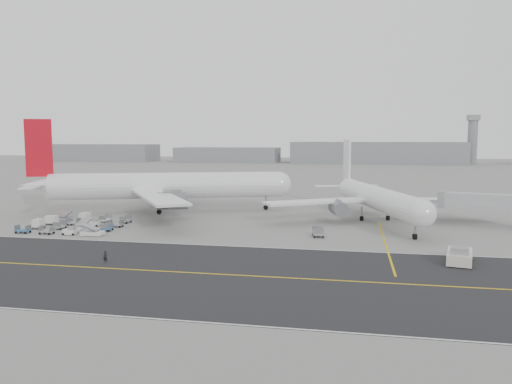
% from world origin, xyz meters
% --- Properties ---
extents(ground, '(700.00, 700.00, 0.00)m').
position_xyz_m(ground, '(0.00, 0.00, 0.00)').
color(ground, gray).
rests_on(ground, ground).
extents(taxiway, '(220.00, 59.00, 0.03)m').
position_xyz_m(taxiway, '(5.02, -17.98, 0.01)').
color(taxiway, '#262528').
rests_on(taxiway, ground).
extents(horizon_buildings, '(520.00, 28.00, 28.00)m').
position_xyz_m(horizon_buildings, '(30.00, 260.00, 0.00)').
color(horizon_buildings, gray).
rests_on(horizon_buildings, ground).
extents(control_tower, '(7.00, 7.00, 31.25)m').
position_xyz_m(control_tower, '(100.00, 265.00, 16.25)').
color(control_tower, gray).
rests_on(control_tower, ground).
extents(airliner_a, '(57.80, 56.72, 20.71)m').
position_xyz_m(airliner_a, '(-17.54, 29.72, 5.96)').
color(airliner_a, white).
rests_on(airliner_a, ground).
extents(airliner_b, '(44.76, 45.67, 16.25)m').
position_xyz_m(airliner_b, '(29.37, 26.49, 4.69)').
color(airliner_b, white).
rests_on(airliner_b, ground).
extents(pushback_tug, '(4.38, 8.58, 2.41)m').
position_xyz_m(pushback_tug, '(38.90, -6.66, 0.99)').
color(pushback_tug, beige).
rests_on(pushback_tug, ground).
extents(jet_bridge, '(17.03, 7.05, 6.37)m').
position_xyz_m(jet_bridge, '(49.32, 24.14, 4.44)').
color(jet_bridge, gray).
rests_on(jet_bridge, ground).
extents(gse_cluster, '(21.35, 20.63, 1.86)m').
position_xyz_m(gse_cluster, '(-25.43, 7.95, 0.00)').
color(gse_cluster, gray).
rests_on(gse_cluster, ground).
extents(stray_dolly, '(2.15, 3.01, 1.70)m').
position_xyz_m(stray_dolly, '(19.14, 7.74, 0.00)').
color(stray_dolly, silver).
rests_on(stray_dolly, ground).
extents(ground_crew_a, '(0.60, 0.41, 1.62)m').
position_xyz_m(ground_crew_a, '(-7.71, -15.29, 0.81)').
color(ground_crew_a, black).
rests_on(ground_crew_a, ground).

